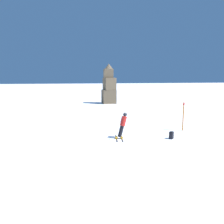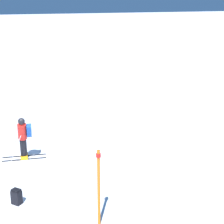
{
  "view_description": "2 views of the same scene",
  "coord_description": "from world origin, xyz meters",
  "px_view_note": "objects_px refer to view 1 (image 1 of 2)",
  "views": [
    {
      "loc": [
        -5.02,
        -13.87,
        4.09
      ],
      "look_at": [
        -1.06,
        1.65,
        1.59
      ],
      "focal_mm": 35.0,
      "sensor_mm": 36.0,
      "label": 1
    },
    {
      "loc": [
        13.04,
        -2.43,
        6.08
      ],
      "look_at": [
        -0.44,
        3.6,
        1.62
      ],
      "focal_mm": 60.0,
      "sensor_mm": 36.0,
      "label": 2
    }
  ],
  "objects_px": {
    "skier": "(123,124)",
    "rock_pillar": "(109,87)",
    "spare_backpack": "(171,135)",
    "trail_marker": "(183,115)"
  },
  "relations": [
    {
      "from": "skier",
      "to": "rock_pillar",
      "type": "xyz_separation_m",
      "value": [
        3.98,
        20.48,
        1.65
      ]
    },
    {
      "from": "skier",
      "to": "rock_pillar",
      "type": "height_order",
      "value": "rock_pillar"
    },
    {
      "from": "trail_marker",
      "to": "skier",
      "type": "bearing_deg",
      "value": -169.13
    },
    {
      "from": "spare_backpack",
      "to": "trail_marker",
      "type": "relative_size",
      "value": 0.22
    },
    {
      "from": "skier",
      "to": "rock_pillar",
      "type": "relative_size",
      "value": 0.29
    },
    {
      "from": "trail_marker",
      "to": "rock_pillar",
      "type": "bearing_deg",
      "value": 93.76
    },
    {
      "from": "skier",
      "to": "spare_backpack",
      "type": "height_order",
      "value": "skier"
    },
    {
      "from": "rock_pillar",
      "to": "spare_backpack",
      "type": "bearing_deg",
      "value": -92.1
    },
    {
      "from": "rock_pillar",
      "to": "trail_marker",
      "type": "height_order",
      "value": "rock_pillar"
    },
    {
      "from": "spare_backpack",
      "to": "trail_marker",
      "type": "height_order",
      "value": "trail_marker"
    }
  ]
}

